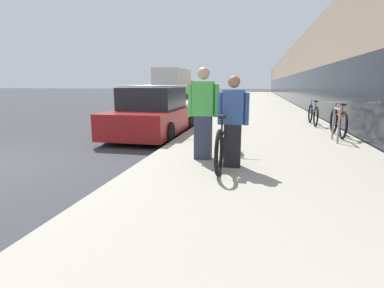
{
  "coord_description": "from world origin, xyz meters",
  "views": [
    {
      "loc": [
        5.21,
        -4.26,
        1.56
      ],
      "look_at": [
        1.4,
        13.34,
        -2.02
      ],
      "focal_mm": 28.0,
      "sensor_mm": 36.0,
      "label": 1
    }
  ],
  "objects": [
    {
      "name": "storefront_facade",
      "position": [
        12.88,
        29.0,
        2.37
      ],
      "size": [
        10.01,
        70.0,
        4.75
      ],
      "color": "gray",
      "rests_on": "ground"
    },
    {
      "name": "parked_sedan_curbside",
      "position": [
        2.12,
        4.46,
        0.67
      ],
      "size": [
        1.91,
        4.16,
        1.54
      ],
      "color": "maroon",
      "rests_on": "ground"
    },
    {
      "name": "person_bystander",
      "position": [
        4.22,
        1.3,
        1.02
      ],
      "size": [
        0.59,
        0.23,
        1.72
      ],
      "color": "#33384C",
      "rests_on": "sidewalk_slab"
    },
    {
      "name": "vintage_roadster_curbside",
      "position": [
        2.04,
        10.7,
        0.46
      ],
      "size": [
        1.73,
        4.23,
        1.06
      ],
      "color": "silver",
      "rests_on": "ground"
    },
    {
      "name": "bike_rack_hoop",
      "position": [
        7.16,
        3.77,
        0.66
      ],
      "size": [
        0.05,
        0.6,
        0.84
      ],
      "color": "gray",
      "rests_on": "sidewalk_slab"
    },
    {
      "name": "person_rider",
      "position": [
        4.82,
        0.84,
        0.93
      ],
      "size": [
        0.53,
        0.21,
        1.56
      ],
      "color": "black",
      "rests_on": "sidewalk_slab"
    },
    {
      "name": "sidewalk_slab",
      "position": [
        5.48,
        21.0,
        0.08
      ],
      "size": [
        4.74,
        70.0,
        0.15
      ],
      "color": "#A39E8E",
      "rests_on": "ground"
    },
    {
      "name": "moving_truck",
      "position": [
        -1.86,
        21.16,
        1.44
      ],
      "size": [
        2.2,
        6.32,
        2.86
      ],
      "color": "orange",
      "rests_on": "ground"
    },
    {
      "name": "cruiser_bike_middle",
      "position": [
        7.17,
        7.06,
        0.52
      ],
      "size": [
        0.52,
        1.79,
        0.88
      ],
      "color": "black",
      "rests_on": "sidewalk_slab"
    },
    {
      "name": "cruiser_bike_nearest",
      "position": [
        7.42,
        4.65,
        0.54
      ],
      "size": [
        0.52,
        1.71,
        0.93
      ],
      "color": "black",
      "rests_on": "sidewalk_slab"
    },
    {
      "name": "tandem_bicycle",
      "position": [
        4.66,
        1.17,
        0.55
      ],
      "size": [
        0.52,
        2.59,
        0.93
      ],
      "color": "black",
      "rests_on": "sidewalk_slab"
    }
  ]
}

